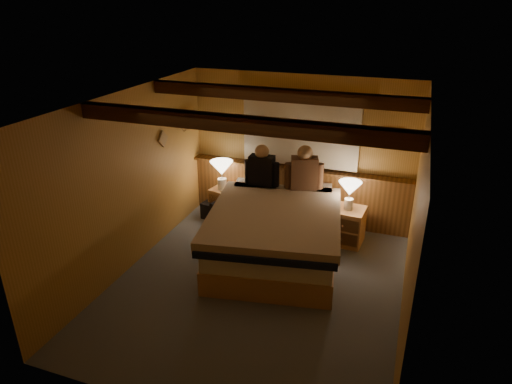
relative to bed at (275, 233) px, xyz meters
The scene contains 19 objects.
floor 0.84m from the bed, 91.14° to the right, with size 4.20×4.20×0.00m, color #4D535B.
ceiling 2.13m from the bed, 91.14° to the right, with size 4.20×4.20×0.00m, color #BB8B46.
wall_back 1.58m from the bed, 90.62° to the left, with size 3.60×3.60×0.00m, color #BB8B43.
wall_left 2.12m from the bed, 157.81° to the right, with size 4.20×4.20×0.00m, color #BB8B43.
wall_right 2.09m from the bed, 22.52° to the right, with size 4.20×4.20×0.00m, color #BB8B43.
wall_front 2.95m from the bed, 90.30° to the right, with size 3.60×3.60×0.00m, color #BB8B43.
wainscot 1.30m from the bed, 90.65° to the left, with size 3.60×0.23×0.94m.
curtain_window 1.71m from the bed, 90.65° to the left, with size 2.18×0.09×1.11m.
ceiling_beams 2.00m from the bed, 91.43° to the right, with size 3.60×1.65×0.16m.
coat_rail 2.30m from the bed, 154.26° to the left, with size 0.05×0.55×0.24m.
framed_print 2.21m from the bed, 45.05° to the left, with size 0.30×0.04×0.25m.
bed is the anchor object (origin of this frame).
nightstand_left 1.58m from the bed, 139.67° to the left, with size 0.52×0.49×0.49m.
nightstand_right 1.18m from the bed, 42.05° to the left, with size 0.54×0.50×0.56m.
lamp_left 1.65m from the bed, 141.37° to the left, with size 0.38×0.38×0.49m.
lamp_right 1.27m from the bed, 41.52° to the left, with size 0.34×0.34×0.44m.
person_left 1.11m from the bed, 121.28° to the left, with size 0.55×0.23×0.67m.
person_right 1.08m from the bed, 78.31° to the left, with size 0.57×0.34×0.71m.
duffel_bag 1.58m from the bed, 146.76° to the left, with size 0.51×0.36×0.33m.
Camera 1 is at (1.66, -4.69, 3.48)m, focal length 32.00 mm.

